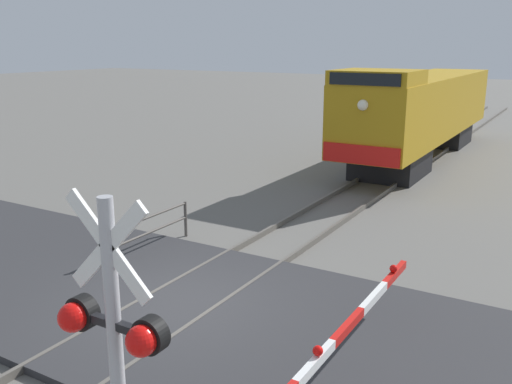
# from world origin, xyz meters

# --- Properties ---
(ground_plane) EXTENTS (160.00, 160.00, 0.00)m
(ground_plane) POSITION_xyz_m (0.00, 0.00, 0.00)
(ground_plane) COLOR #605E59
(rail_track_left) EXTENTS (0.08, 80.00, 0.15)m
(rail_track_left) POSITION_xyz_m (-0.72, 0.00, 0.07)
(rail_track_left) COLOR #59544C
(rail_track_left) RESTS_ON ground_plane
(rail_track_right) EXTENTS (0.08, 80.00, 0.15)m
(rail_track_right) POSITION_xyz_m (0.72, 0.00, 0.07)
(rail_track_right) COLOR #59544C
(rail_track_right) RESTS_ON ground_plane
(road_surface) EXTENTS (36.00, 5.87, 0.14)m
(road_surface) POSITION_xyz_m (0.00, 0.00, 0.07)
(road_surface) COLOR #2D2D30
(road_surface) RESTS_ON ground_plane
(locomotive) EXTENTS (2.80, 15.23, 4.09)m
(locomotive) POSITION_xyz_m (0.00, 17.11, 2.14)
(locomotive) COLOR black
(locomotive) RESTS_ON ground_plane
(crossing_signal) EXTENTS (1.18, 0.33, 3.72)m
(crossing_signal) POSITION_xyz_m (2.88, -4.43, 2.28)
(crossing_signal) COLOR #ADADB2
(crossing_signal) RESTS_ON ground_plane
(guard_railing) EXTENTS (0.08, 2.73, 0.95)m
(guard_railing) POSITION_xyz_m (-2.47, 2.17, 0.62)
(guard_railing) COLOR #4C4742
(guard_railing) RESTS_ON ground_plane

